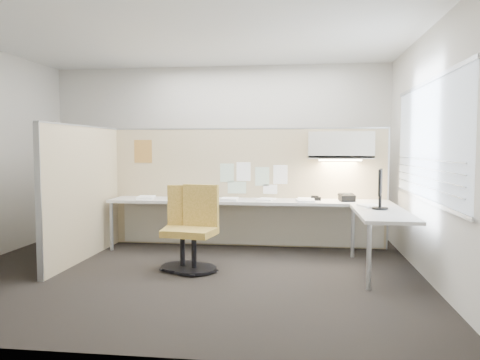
# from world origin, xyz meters

# --- Properties ---
(floor) EXTENTS (5.50, 4.50, 0.01)m
(floor) POSITION_xyz_m (0.00, 0.00, -0.01)
(floor) COLOR black
(floor) RESTS_ON ground
(ceiling) EXTENTS (5.50, 4.50, 0.01)m
(ceiling) POSITION_xyz_m (0.00, 0.00, 2.80)
(ceiling) COLOR white
(ceiling) RESTS_ON wall_back
(wall_back) EXTENTS (5.50, 0.02, 2.80)m
(wall_back) POSITION_xyz_m (0.00, 2.25, 1.40)
(wall_back) COLOR beige
(wall_back) RESTS_ON ground
(wall_front) EXTENTS (5.50, 0.02, 2.80)m
(wall_front) POSITION_xyz_m (0.00, -2.25, 1.40)
(wall_front) COLOR beige
(wall_front) RESTS_ON ground
(wall_right) EXTENTS (0.02, 4.50, 2.80)m
(wall_right) POSITION_xyz_m (2.75, 0.00, 1.40)
(wall_right) COLOR beige
(wall_right) RESTS_ON ground
(window_pane) EXTENTS (0.01, 2.80, 1.30)m
(window_pane) POSITION_xyz_m (2.73, 0.00, 1.55)
(window_pane) COLOR #ACB9C8
(window_pane) RESTS_ON wall_right
(partition_back) EXTENTS (4.10, 0.06, 1.75)m
(partition_back) POSITION_xyz_m (0.55, 1.60, 0.88)
(partition_back) COLOR tan
(partition_back) RESTS_ON floor
(partition_left) EXTENTS (0.06, 2.20, 1.75)m
(partition_left) POSITION_xyz_m (-1.50, 0.50, 0.88)
(partition_left) COLOR tan
(partition_left) RESTS_ON floor
(desk) EXTENTS (4.00, 2.07, 0.73)m
(desk) POSITION_xyz_m (0.93, 1.13, 0.60)
(desk) COLOR beige
(desk) RESTS_ON floor
(overhead_bin) EXTENTS (0.90, 0.36, 0.38)m
(overhead_bin) POSITION_xyz_m (1.90, 1.39, 1.51)
(overhead_bin) COLOR beige
(overhead_bin) RESTS_ON partition_back
(task_light_strip) EXTENTS (0.60, 0.06, 0.02)m
(task_light_strip) POSITION_xyz_m (1.90, 1.39, 1.30)
(task_light_strip) COLOR #FFEABF
(task_light_strip) RESTS_ON overhead_bin
(pinned_papers) EXTENTS (1.01, 0.00, 0.47)m
(pinned_papers) POSITION_xyz_m (0.63, 1.57, 1.03)
(pinned_papers) COLOR #8CBF8C
(pinned_papers) RESTS_ON partition_back
(poster) EXTENTS (0.28, 0.00, 0.35)m
(poster) POSITION_xyz_m (-1.05, 1.57, 1.42)
(poster) COLOR #FF9F20
(poster) RESTS_ON partition_back
(chair_left) EXTENTS (0.55, 0.57, 1.01)m
(chair_left) POSITION_xyz_m (0.10, 0.11, 0.47)
(chair_left) COLOR black
(chair_left) RESTS_ON floor
(chair_right) EXTENTS (0.53, 0.53, 1.00)m
(chair_right) POSITION_xyz_m (-0.08, 0.19, 0.47)
(chair_right) COLOR black
(chair_right) RESTS_ON floor
(monitor) EXTENTS (0.19, 0.45, 0.48)m
(monitor) POSITION_xyz_m (2.30, 0.44, 1.01)
(monitor) COLOR black
(monitor) RESTS_ON desk
(phone) EXTENTS (0.24, 0.23, 0.12)m
(phone) POSITION_xyz_m (1.98, 1.26, 0.78)
(phone) COLOR black
(phone) RESTS_ON desk
(stapler) EXTENTS (0.14, 0.06, 0.05)m
(stapler) POSITION_xyz_m (1.56, 1.30, 0.76)
(stapler) COLOR black
(stapler) RESTS_ON desk
(tape_dispenser) EXTENTS (0.11, 0.08, 0.06)m
(tape_dispenser) POSITION_xyz_m (1.55, 1.39, 0.76)
(tape_dispenser) COLOR black
(tape_dispenser) RESTS_ON desk
(coat_hook) EXTENTS (0.18, 0.43, 1.30)m
(coat_hook) POSITION_xyz_m (-1.58, -0.31, 1.42)
(coat_hook) COLOR silver
(coat_hook) RESTS_ON partition_left
(paper_stack_0) EXTENTS (0.26, 0.33, 0.03)m
(paper_stack_0) POSITION_xyz_m (-0.91, 1.25, 0.75)
(paper_stack_0) COLOR white
(paper_stack_0) RESTS_ON desk
(paper_stack_1) EXTENTS (0.28, 0.34, 0.02)m
(paper_stack_1) POSITION_xyz_m (-0.43, 1.32, 0.74)
(paper_stack_1) COLOR white
(paper_stack_1) RESTS_ON desk
(paper_stack_2) EXTENTS (0.24, 0.31, 0.04)m
(paper_stack_2) POSITION_xyz_m (0.35, 1.14, 0.75)
(paper_stack_2) COLOR white
(paper_stack_2) RESTS_ON desk
(paper_stack_3) EXTENTS (0.29, 0.34, 0.02)m
(paper_stack_3) POSITION_xyz_m (0.86, 1.30, 0.74)
(paper_stack_3) COLOR white
(paper_stack_3) RESTS_ON desk
(paper_stack_4) EXTENTS (0.28, 0.33, 0.03)m
(paper_stack_4) POSITION_xyz_m (1.41, 1.16, 0.74)
(paper_stack_4) COLOR white
(paper_stack_4) RESTS_ON desk
(paper_stack_5) EXTENTS (0.32, 0.36, 0.02)m
(paper_stack_5) POSITION_xyz_m (2.22, 0.68, 0.74)
(paper_stack_5) COLOR white
(paper_stack_5) RESTS_ON desk
(paper_stack_6) EXTENTS (0.23, 0.30, 0.03)m
(paper_stack_6) POSITION_xyz_m (1.42, 1.27, 0.75)
(paper_stack_6) COLOR white
(paper_stack_6) RESTS_ON desk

